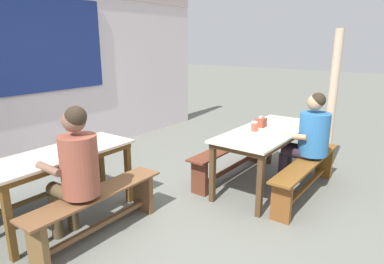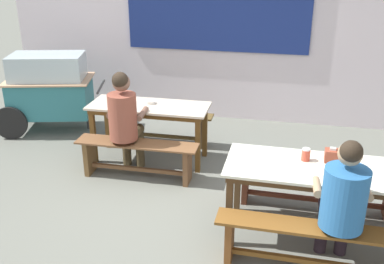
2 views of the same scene
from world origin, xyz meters
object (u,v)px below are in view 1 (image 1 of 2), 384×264
object	(u,v)px
bench_far_front	(97,208)
tissue_box	(261,122)
dining_table_far	(61,160)
condiment_jar	(254,126)
dining_table_near	(267,136)
wooden_support_post	(332,105)
person_left_back_turned	(76,167)
bench_near_front	(306,172)
bench_near_back	(230,156)
bench_far_back	(37,182)
soup_bowl	(56,149)
person_near_front	(309,136)

from	to	relation	value
bench_far_front	tissue_box	bearing A→B (deg)	-16.61
dining_table_far	condiment_jar	world-z (taller)	condiment_jar
dining_table_near	bench_far_front	xyz separation A→B (m)	(-2.09, 0.79, -0.39)
dining_table_far	wooden_support_post	distance (m)	3.54
dining_table_far	tissue_box	world-z (taller)	tissue_box
dining_table_near	person_left_back_turned	bearing A→B (deg)	159.31
bench_far_front	wooden_support_post	bearing A→B (deg)	-23.67
bench_near_front	person_left_back_turned	distance (m)	2.67
bench_near_back	wooden_support_post	size ratio (longest dim) A/B	0.86
bench_far_back	condiment_jar	bearing A→B (deg)	-41.91
bench_far_back	soup_bowl	bearing A→B (deg)	-89.46
bench_far_back	tissue_box	bearing A→B (deg)	-38.16
bench_near_front	tissue_box	distance (m)	0.85
bench_far_front	person_left_back_turned	world-z (taller)	person_left_back_turned
soup_bowl	bench_near_back	bearing A→B (deg)	-22.07
bench_far_back	bench_far_front	size ratio (longest dim) A/B	1.00
person_near_front	bench_far_back	bearing A→B (deg)	133.80
dining_table_far	bench_near_front	bearing A→B (deg)	-41.71
dining_table_far	person_left_back_turned	xyz separation A→B (m)	(-0.15, -0.48, 0.08)
soup_bowl	bench_near_front	bearing A→B (deg)	-42.57
bench_near_front	person_near_front	size ratio (longest dim) A/B	1.39
bench_far_front	bench_near_back	distance (m)	2.11
wooden_support_post	bench_near_back	bearing A→B (deg)	130.51
bench_far_front	wooden_support_post	size ratio (longest dim) A/B	0.74
dining_table_far	person_near_front	xyz separation A→B (m)	(2.24, -1.81, 0.05)
person_near_front	person_left_back_turned	xyz separation A→B (m)	(-2.39, 1.32, 0.03)
condiment_jar	soup_bowl	bearing A→B (deg)	146.80
bench_near_front	person_near_front	distance (m)	0.44
person_near_front	condiment_jar	distance (m)	0.67
bench_far_back	condiment_jar	distance (m)	2.67
person_left_back_turned	tissue_box	distance (m)	2.44
dining_table_near	person_left_back_turned	distance (m)	2.40
person_near_front	bench_near_front	bearing A→B (deg)	-158.20
bench_near_back	condiment_jar	distance (m)	0.69
person_left_back_turned	wooden_support_post	distance (m)	3.44
wooden_support_post	person_left_back_turned	bearing A→B (deg)	156.53
bench_near_back	person_near_front	world-z (taller)	person_near_front
person_near_front	soup_bowl	distance (m)	2.92
bench_near_back	person_left_back_turned	xyz separation A→B (m)	(-2.25, 0.31, 0.45)
dining_table_near	soup_bowl	world-z (taller)	soup_bowl
person_left_back_turned	tissue_box	bearing A→B (deg)	-16.80
person_near_front	condiment_jar	xyz separation A→B (m)	(-0.30, 0.59, 0.10)
bench_far_back	tissue_box	world-z (taller)	tissue_box
bench_far_front	tissue_box	xyz separation A→B (m)	(2.18, -0.65, 0.52)
tissue_box	condiment_jar	distance (m)	0.24
dining_table_far	bench_far_back	xyz separation A→B (m)	(-0.01, 0.54, -0.37)
bench_far_front	bench_near_back	bearing A→B (deg)	-7.00
tissue_box	condiment_jar	world-z (taller)	tissue_box
tissue_box	bench_far_back	bearing A→B (deg)	141.84
wooden_support_post	dining_table_far	bearing A→B (deg)	148.37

